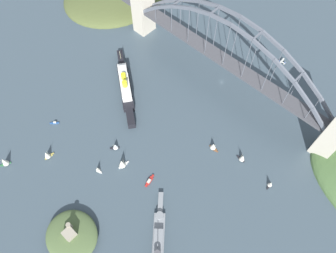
% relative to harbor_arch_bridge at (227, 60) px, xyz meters
% --- Properties ---
extents(ground_plane, '(1400.00, 1400.00, 0.00)m').
position_rel_harbor_arch_bridge_xyz_m(ground_plane, '(-0.00, 0.00, -31.93)').
color(ground_plane, '#3D4C56').
extents(harbor_arch_bridge, '(289.96, 19.87, 79.28)m').
position_rel_harbor_arch_bridge_xyz_m(harbor_arch_bridge, '(0.00, 0.00, 0.00)').
color(harbor_arch_bridge, beige).
rests_on(harbor_arch_bridge, ground).
extents(ocean_liner, '(81.76, 60.52, 20.01)m').
position_rel_harbor_arch_bridge_xyz_m(ocean_liner, '(64.67, 73.86, -25.72)').
color(ocean_liner, black).
rests_on(ocean_liner, ground).
extents(naval_cruiser, '(59.91, 67.98, 16.77)m').
position_rel_harbor_arch_bridge_xyz_m(naval_cruiser, '(-65.76, 160.75, -29.14)').
color(naval_cruiser, gray).
rests_on(naval_cruiser, ground).
extents(fort_island_mid_harbor, '(41.82, 37.92, 14.73)m').
position_rel_harbor_arch_bridge_xyz_m(fort_island_mid_harbor, '(-11.63, 199.36, -27.74)').
color(fort_island_mid_harbor, '#4C6038').
rests_on(fort_island_mid_harbor, ground).
extents(seaplane_taxiing_near_bridge, '(7.09, 11.40, 4.78)m').
position_rel_harbor_arch_bridge_xyz_m(seaplane_taxiing_near_bridge, '(-30.79, -62.88, -29.95)').
color(seaplane_taxiing_near_bridge, '#B7B7B2').
rests_on(seaplane_taxiing_near_bridge, ground).
extents(small_boat_0, '(4.19, 6.92, 7.67)m').
position_rel_harbor_arch_bridge_xyz_m(small_boat_0, '(-98.38, 60.43, -28.30)').
color(small_boat_0, black).
rests_on(small_boat_0, ground).
extents(small_boat_1, '(7.23, 7.56, 7.92)m').
position_rel_harbor_arch_bridge_xyz_m(small_boat_1, '(21.68, 125.66, -28.22)').
color(small_boat_1, black).
rests_on(small_boat_1, ground).
extents(small_boat_2, '(7.17, 9.28, 11.18)m').
position_rel_harbor_arch_bridge_xyz_m(small_boat_2, '(79.40, 201.39, -26.75)').
color(small_boat_2, '#2D6B3D').
rests_on(small_boat_2, ground).
extents(small_boat_3, '(9.48, 5.44, 8.80)m').
position_rel_harbor_arch_bridge_xyz_m(small_boat_3, '(-41.60, 65.48, -27.89)').
color(small_boat_3, brown).
rests_on(small_boat_3, ground).
extents(small_boat_4, '(6.46, 7.10, 2.39)m').
position_rel_harbor_arch_bridge_xyz_m(small_boat_4, '(83.21, 147.49, -31.08)').
color(small_boat_4, '#234C8C').
rests_on(small_boat_4, ground).
extents(small_boat_5, '(6.60, 3.93, 7.67)m').
position_rel_harbor_arch_bridge_xyz_m(small_boat_5, '(16.18, 150.46, -28.40)').
color(small_boat_5, silver).
rests_on(small_boat_5, ground).
extents(small_boat_6, '(4.51, 12.14, 2.24)m').
position_rel_harbor_arch_bridge_xyz_m(small_boat_6, '(-22.45, 126.80, -31.11)').
color(small_boat_6, '#B2231E').
rests_on(small_boat_6, ground).
extents(small_boat_7, '(8.65, 5.17, 9.35)m').
position_rel_harbor_arch_bridge_xyz_m(small_boat_7, '(-67.14, 57.21, -27.59)').
color(small_boat_7, black).
rests_on(small_boat_7, ground).
extents(small_boat_8, '(6.38, 10.56, 12.01)m').
position_rel_harbor_arch_bridge_xyz_m(small_boat_8, '(4.41, 132.96, -26.36)').
color(small_boat_8, silver).
rests_on(small_boat_8, ground).
extents(small_boat_9, '(5.26, 9.09, 10.34)m').
position_rel_harbor_arch_bridge_xyz_m(small_boat_9, '(58.37, 172.38, -27.08)').
color(small_boat_9, gold).
rests_on(small_boat_9, ground).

